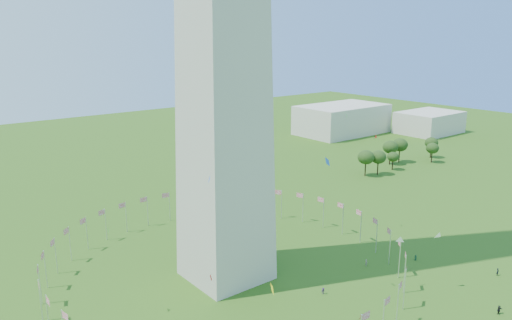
{
  "coord_description": "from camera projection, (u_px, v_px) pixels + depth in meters",
  "views": [
    {
      "loc": [
        -60.73,
        -37.79,
        55.15
      ],
      "look_at": [
        -3.03,
        35.0,
        31.47
      ],
      "focal_mm": 35.0,
      "sensor_mm": 36.0,
      "label": 1
    }
  ],
  "objects": [
    {
      "name": "gov_building_east_a",
      "position": [
        342.0,
        119.0,
        281.09
      ],
      "size": [
        50.0,
        30.0,
        16.0
      ],
      "primitive_type": "cube",
      "color": "beige",
      "rests_on": "ground"
    },
    {
      "name": "kites_aloft",
      "position": [
        349.0,
        225.0,
        97.25
      ],
      "size": [
        111.44,
        65.29,
        37.51
      ],
      "color": "white",
      "rests_on": "ground"
    },
    {
      "name": "gov_building_east_b",
      "position": [
        429.0,
        122.0,
        282.89
      ],
      "size": [
        35.0,
        25.0,
        12.0
      ],
      "primitive_type": "cube",
      "color": "beige",
      "rests_on": "ground"
    },
    {
      "name": "tree_line_east",
      "position": [
        397.0,
        156.0,
        210.96
      ],
      "size": [
        53.4,
        15.49,
        10.52
      ],
      "color": "#2D4F1A",
      "rests_on": "ground"
    },
    {
      "name": "flag_ring",
      "position": [
        226.0,
        258.0,
        115.73
      ],
      "size": [
        80.24,
        80.24,
        9.0
      ],
      "color": "silver",
      "rests_on": "ground"
    }
  ]
}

